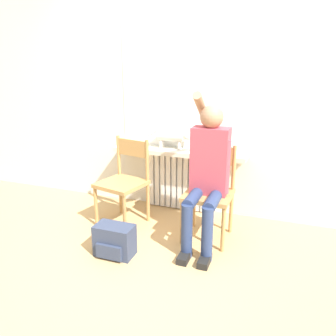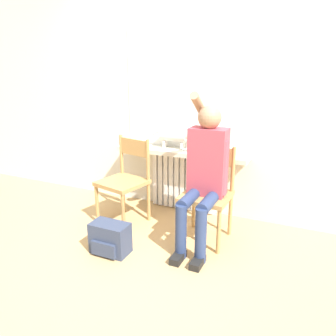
# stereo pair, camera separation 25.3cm
# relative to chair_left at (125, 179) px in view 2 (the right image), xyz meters

# --- Properties ---
(ground_plane) EXTENTS (12.00, 12.00, 0.00)m
(ground_plane) POSITION_rel_chair_left_xyz_m (0.45, -0.61, -0.47)
(ground_plane) COLOR tan
(wall_with_window) EXTENTS (7.00, 0.06, 2.70)m
(wall_with_window) POSITION_rel_chair_left_xyz_m (0.45, 0.62, 0.88)
(wall_with_window) COLOR silver
(wall_with_window) RESTS_ON ground_plane
(radiator) EXTENTS (0.77, 0.08, 0.69)m
(radiator) POSITION_rel_chair_left_xyz_m (0.45, 0.54, -0.13)
(radiator) COLOR white
(radiator) RESTS_ON ground_plane
(windowsill) EXTENTS (1.49, 0.28, 0.05)m
(windowsill) POSITION_rel_chair_left_xyz_m (0.45, 0.45, 0.24)
(windowsill) COLOR beige
(windowsill) RESTS_ON radiator
(window_glass) EXTENTS (1.43, 0.01, 1.36)m
(window_glass) POSITION_rel_chair_left_xyz_m (0.45, 0.59, 0.94)
(window_glass) COLOR white
(window_glass) RESTS_ON windowsill
(chair_left) EXTENTS (0.53, 0.53, 0.90)m
(chair_left) POSITION_rel_chair_left_xyz_m (0.00, 0.00, 0.00)
(chair_left) COLOR #B2844C
(chair_left) RESTS_ON ground_plane
(chair_right) EXTENTS (0.45, 0.45, 0.90)m
(chair_right) POSITION_rel_chair_left_xyz_m (0.91, 0.00, 0.00)
(chair_right) COLOR #B2844C
(chair_right) RESTS_ON ground_plane
(person) EXTENTS (0.36, 0.96, 1.41)m
(person) POSITION_rel_chair_left_xyz_m (0.91, -0.10, 0.25)
(person) COLOR navy
(person) RESTS_ON ground_plane
(cat) EXTENTS (0.54, 0.12, 0.24)m
(cat) POSITION_rel_chair_left_xyz_m (0.38, 0.49, 0.41)
(cat) COLOR silver
(cat) RESTS_ON windowsill
(backpack) EXTENTS (0.34, 0.23, 0.28)m
(backpack) POSITION_rel_chair_left_xyz_m (0.21, -0.62, -0.33)
(backpack) COLOR #333D56
(backpack) RESTS_ON ground_plane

